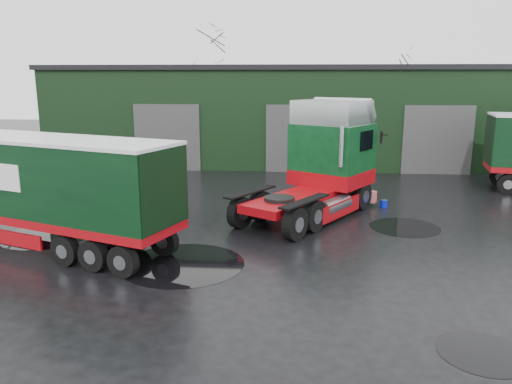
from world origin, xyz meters
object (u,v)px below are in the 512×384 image
warehouse (299,112)px  wash_bucket (384,204)px  trailer_left (20,190)px  tree_back_b (389,98)px  tree_back_a (211,87)px  hero_tractor (306,161)px

warehouse → wash_bucket: (3.66, -14.15, -3.00)m
trailer_left → tree_back_b: bearing=-9.7°
tree_back_a → warehouse: bearing=-51.3°
tree_back_b → hero_tractor: bearing=-106.7°
trailer_left → tree_back_a: size_ratio=1.27×
trailer_left → tree_back_a: tree_back_a is taller
wash_bucket → tree_back_a: tree_back_a is taller
wash_bucket → tree_back_a: bearing=115.8°
trailer_left → tree_back_a: 30.18m
wash_bucket → tree_back_b: size_ratio=0.05×
tree_back_a → tree_back_b: size_ratio=1.27×
wash_bucket → tree_back_a: (-11.66, 24.15, 4.59)m
wash_bucket → hero_tractor: bearing=-150.0°
tree_back_b → wash_bucket: bearing=-100.2°
trailer_left → tree_back_a: (1.50, 30.00, 2.88)m
wash_bucket → tree_back_b: tree_back_b is taller
hero_tractor → tree_back_b: (7.82, 26.16, 1.40)m
wash_bucket → tree_back_b: (4.34, 24.15, 3.59)m
hero_tractor → tree_back_b: 27.34m
warehouse → wash_bucket: size_ratio=95.19×
hero_tractor → wash_bucket: 4.58m
tree_back_a → tree_back_b: tree_back_a is taller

